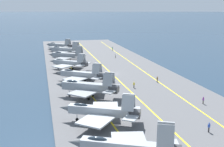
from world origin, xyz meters
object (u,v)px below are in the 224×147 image
(parked_jet_second, at_px, (101,111))
(crew_yellow_vest, at_px, (134,84))
(parked_jet_third, at_px, (87,87))
(parked_jet_eighth, at_px, (59,45))
(parked_jet_fifth, at_px, (69,63))
(parked_jet_sixth, at_px, (67,55))
(parked_jet_seventh, at_px, (65,50))
(crew_brown_vest, at_px, (157,79))
(crew_purple_vest, at_px, (203,100))
(crew_blue_vest, at_px, (209,127))
(parked_jet_fourth, at_px, (81,75))
(parked_jet_nearest, at_px, (126,147))
(crew_white_vest, at_px, (115,55))
(crew_green_vest, at_px, (112,48))

(parked_jet_second, distance_m, crew_yellow_vest, 24.90)
(parked_jet_third, xyz_separation_m, parked_jet_eighth, (77.34, 1.31, -0.42))
(parked_jet_fifth, bearing_deg, parked_jet_second, -178.49)
(parked_jet_sixth, bearing_deg, parked_jet_seventh, -1.48)
(parked_jet_third, height_order, parked_jet_seventh, parked_jet_third)
(crew_brown_vest, relative_size, crew_purple_vest, 1.01)
(parked_jet_seventh, xyz_separation_m, crew_blue_vest, (-85.45, -17.73, -1.49))
(parked_jet_fourth, bearing_deg, parked_jet_third, 178.01)
(parked_jet_third, height_order, crew_blue_vest, parked_jet_third)
(parked_jet_third, height_order, parked_jet_eighth, parked_jet_third)
(parked_jet_fifth, xyz_separation_m, crew_yellow_vest, (-26.08, -14.84, -1.58))
(parked_jet_nearest, distance_m, crew_yellow_vest, 38.02)
(crew_brown_vest, height_order, crew_purple_vest, crew_brown_vest)
(parked_jet_fifth, height_order, parked_jet_seventh, parked_jet_seventh)
(crew_yellow_vest, bearing_deg, parked_jet_sixth, 18.78)
(crew_purple_vest, bearing_deg, parked_jet_third, 67.01)
(parked_jet_eighth, xyz_separation_m, crew_blue_vest, (-101.18, -19.03, -1.42))
(parked_jet_third, xyz_separation_m, crew_purple_vest, (-10.55, -24.86, -1.91))
(parked_jet_nearest, relative_size, crew_white_vest, 8.85)
(parked_jet_eighth, distance_m, crew_green_vest, 26.54)
(parked_jet_nearest, distance_m, parked_jet_eighth, 107.54)
(parked_jet_eighth, bearing_deg, parked_jet_sixth, -178.28)
(crew_white_vest, distance_m, crew_blue_vest, 74.25)
(parked_jet_eighth, height_order, crew_yellow_vest, parked_jet_eighth)
(parked_jet_fourth, distance_m, crew_white_vest, 40.72)
(parked_jet_nearest, relative_size, crew_green_vest, 8.93)
(crew_yellow_vest, height_order, crew_purple_vest, crew_yellow_vest)
(parked_jet_nearest, height_order, parked_jet_second, parked_jet_nearest)
(parked_jet_seventh, distance_m, crew_purple_vest, 76.33)
(parked_jet_nearest, xyz_separation_m, crew_purple_vest, (19.64, -24.41, -1.75))
(parked_jet_second, bearing_deg, parked_jet_nearest, -178.57)
(parked_jet_second, distance_m, crew_green_vest, 88.79)
(parked_jet_nearest, distance_m, parked_jet_fifth, 61.70)
(parked_jet_fourth, bearing_deg, parked_jet_eighth, 1.67)
(parked_jet_fifth, distance_m, crew_purple_vest, 49.46)
(parked_jet_second, bearing_deg, crew_blue_vest, -115.60)
(parked_jet_seventh, bearing_deg, parked_jet_fourth, -179.36)
(crew_blue_vest, bearing_deg, crew_white_vest, -2.15)
(parked_jet_nearest, distance_m, parked_jet_sixth, 76.99)
(parked_jet_third, bearing_deg, crew_blue_vest, -143.38)
(parked_jet_seventh, height_order, crew_brown_vest, parked_jet_seventh)
(parked_jet_second, height_order, parked_jet_seventh, parked_jet_seventh)
(crew_white_vest, distance_m, crew_green_vest, 20.04)
(parked_jet_nearest, bearing_deg, parked_jet_eighth, 0.94)
(parked_jet_nearest, relative_size, crew_blue_vest, 8.78)
(parked_jet_sixth, relative_size, crew_yellow_vest, 8.86)
(crew_yellow_vest, relative_size, crew_purple_vest, 1.01)
(parked_jet_fourth, bearing_deg, parked_jet_sixth, 1.63)
(crew_purple_vest, bearing_deg, crew_yellow_vest, 35.01)
(parked_jet_third, xyz_separation_m, parked_jet_sixth, (46.79, 0.39, -0.31))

